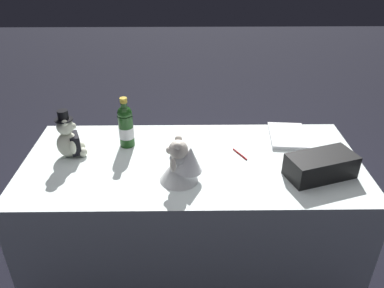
{
  "coord_description": "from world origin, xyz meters",
  "views": [
    {
      "loc": [
        -0.02,
        -1.69,
        1.81
      ],
      "look_at": [
        0.0,
        0.0,
        0.82
      ],
      "focal_mm": 35.93,
      "sensor_mm": 36.0,
      "label": 1
    }
  ],
  "objects_px": {
    "gift_case_black": "(321,166)",
    "signing_pen": "(239,154)",
    "guestbook": "(288,136)",
    "teddy_bear_bride": "(181,163)",
    "champagne_bottle": "(126,126)",
    "teddy_bear_groom": "(69,139)"
  },
  "relations": [
    {
      "from": "gift_case_black",
      "to": "guestbook",
      "type": "xyz_separation_m",
      "value": [
        -0.07,
        0.38,
        -0.05
      ]
    },
    {
      "from": "champagne_bottle",
      "to": "gift_case_black",
      "type": "distance_m",
      "value": 1.03
    },
    {
      "from": "teddy_bear_groom",
      "to": "guestbook",
      "type": "height_order",
      "value": "teddy_bear_groom"
    },
    {
      "from": "guestbook",
      "to": "teddy_bear_bride",
      "type": "bearing_deg",
      "value": -140.86
    },
    {
      "from": "teddy_bear_bride",
      "to": "guestbook",
      "type": "height_order",
      "value": "teddy_bear_bride"
    },
    {
      "from": "signing_pen",
      "to": "champagne_bottle",
      "type": "bearing_deg",
      "value": 170.14
    },
    {
      "from": "champagne_bottle",
      "to": "signing_pen",
      "type": "xyz_separation_m",
      "value": [
        0.61,
        -0.11,
        -0.12
      ]
    },
    {
      "from": "gift_case_black",
      "to": "guestbook",
      "type": "bearing_deg",
      "value": 100.05
    },
    {
      "from": "teddy_bear_bride",
      "to": "gift_case_black",
      "type": "relative_size",
      "value": 0.62
    },
    {
      "from": "signing_pen",
      "to": "guestbook",
      "type": "relative_size",
      "value": 0.4
    },
    {
      "from": "champagne_bottle",
      "to": "teddy_bear_groom",
      "type": "bearing_deg",
      "value": -159.95
    },
    {
      "from": "teddy_bear_groom",
      "to": "gift_case_black",
      "type": "bearing_deg",
      "value": -9.27
    },
    {
      "from": "gift_case_black",
      "to": "signing_pen",
      "type": "bearing_deg",
      "value": 151.17
    },
    {
      "from": "champagne_bottle",
      "to": "guestbook",
      "type": "relative_size",
      "value": 0.97
    },
    {
      "from": "teddy_bear_groom",
      "to": "gift_case_black",
      "type": "height_order",
      "value": "teddy_bear_groom"
    },
    {
      "from": "guestbook",
      "to": "champagne_bottle",
      "type": "bearing_deg",
      "value": -170.19
    },
    {
      "from": "champagne_bottle",
      "to": "signing_pen",
      "type": "bearing_deg",
      "value": -9.86
    },
    {
      "from": "signing_pen",
      "to": "gift_case_black",
      "type": "bearing_deg",
      "value": -28.83
    },
    {
      "from": "champagne_bottle",
      "to": "teddy_bear_bride",
      "type": "bearing_deg",
      "value": -47.62
    },
    {
      "from": "teddy_bear_groom",
      "to": "guestbook",
      "type": "bearing_deg",
      "value": 8.45
    },
    {
      "from": "teddy_bear_bride",
      "to": "champagne_bottle",
      "type": "relative_size",
      "value": 0.79
    },
    {
      "from": "gift_case_black",
      "to": "guestbook",
      "type": "distance_m",
      "value": 0.39
    }
  ]
}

